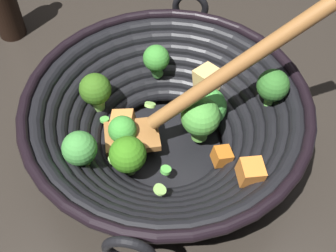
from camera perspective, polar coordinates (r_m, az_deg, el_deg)
name	(u,v)px	position (r m, az deg, el deg)	size (l,w,h in m)	color
ground_plane	(167,149)	(0.61, -0.19, -3.01)	(4.00, 4.00, 0.00)	#28231E
wok	(167,119)	(0.56, -0.15, 0.90)	(0.37, 0.36, 0.24)	black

